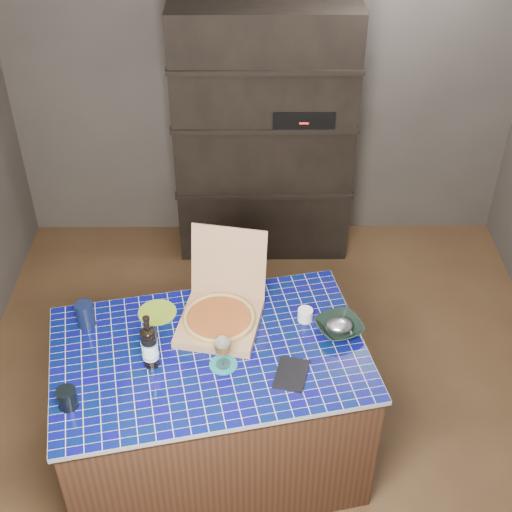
{
  "coord_description": "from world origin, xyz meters",
  "views": [
    {
      "loc": [
        -0.09,
        -2.78,
        3.22
      ],
      "look_at": [
        -0.07,
        0.0,
        1.06
      ],
      "focal_mm": 50.0,
      "sensor_mm": 36.0,
      "label": 1
    }
  ],
  "objects_px": {
    "kitchen_island": "(212,408)",
    "bowl": "(339,327)",
    "pizza_box": "(220,314)",
    "wine_glass": "(223,346)",
    "mead_bottle": "(150,346)",
    "dvd_case": "(291,374)"
  },
  "relations": [
    {
      "from": "kitchen_island",
      "to": "bowl",
      "type": "distance_m",
      "value": 0.77
    },
    {
      "from": "pizza_box",
      "to": "wine_glass",
      "type": "relative_size",
      "value": 3.02
    },
    {
      "from": "mead_bottle",
      "to": "bowl",
      "type": "bearing_deg",
      "value": 13.33
    },
    {
      "from": "pizza_box",
      "to": "kitchen_island",
      "type": "bearing_deg",
      "value": -92.9
    },
    {
      "from": "mead_bottle",
      "to": "bowl",
      "type": "relative_size",
      "value": 1.33
    },
    {
      "from": "bowl",
      "to": "wine_glass",
      "type": "bearing_deg",
      "value": -158.47
    },
    {
      "from": "pizza_box",
      "to": "bowl",
      "type": "xyz_separation_m",
      "value": [
        0.58,
        -0.06,
        -0.03
      ]
    },
    {
      "from": "mead_bottle",
      "to": "bowl",
      "type": "xyz_separation_m",
      "value": [
        0.89,
        0.21,
        -0.09
      ]
    },
    {
      "from": "kitchen_island",
      "to": "pizza_box",
      "type": "relative_size",
      "value": 3.1
    },
    {
      "from": "dvd_case",
      "to": "bowl",
      "type": "height_order",
      "value": "bowl"
    },
    {
      "from": "kitchen_island",
      "to": "wine_glass",
      "type": "xyz_separation_m",
      "value": [
        0.07,
        -0.09,
        0.53
      ]
    },
    {
      "from": "wine_glass",
      "to": "pizza_box",
      "type": "bearing_deg",
      "value": 94.34
    },
    {
      "from": "mead_bottle",
      "to": "dvd_case",
      "type": "distance_m",
      "value": 0.66
    },
    {
      "from": "mead_bottle",
      "to": "dvd_case",
      "type": "height_order",
      "value": "mead_bottle"
    },
    {
      "from": "bowl",
      "to": "mead_bottle",
      "type": "bearing_deg",
      "value": -166.67
    },
    {
      "from": "pizza_box",
      "to": "wine_glass",
      "type": "height_order",
      "value": "pizza_box"
    },
    {
      "from": "wine_glass",
      "to": "dvd_case",
      "type": "height_order",
      "value": "wine_glass"
    },
    {
      "from": "mead_bottle",
      "to": "bowl",
      "type": "distance_m",
      "value": 0.92
    },
    {
      "from": "mead_bottle",
      "to": "wine_glass",
      "type": "height_order",
      "value": "mead_bottle"
    },
    {
      "from": "pizza_box",
      "to": "mead_bottle",
      "type": "xyz_separation_m",
      "value": [
        -0.31,
        -0.27,
        0.06
      ]
    },
    {
      "from": "kitchen_island",
      "to": "mead_bottle",
      "type": "bearing_deg",
      "value": -174.77
    },
    {
      "from": "kitchen_island",
      "to": "mead_bottle",
      "type": "distance_m",
      "value": 0.59
    }
  ]
}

